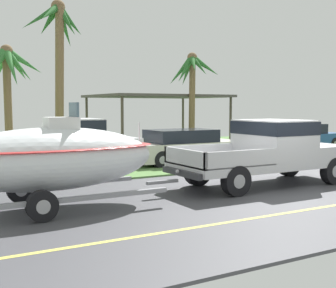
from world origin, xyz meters
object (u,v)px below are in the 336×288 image
(palm_tree_mid, at_px, (58,43))
(palm_tree_far_left, at_px, (192,75))
(boat_on_trailer, at_px, (50,158))
(parked_pickup_background, at_px, (75,141))
(pickup_truck_towing, at_px, (273,149))
(parked_sedan_near, at_px, (300,137))
(palm_tree_near_right, at_px, (5,72))
(carport_awning, at_px, (157,97))
(parked_sedan_far, at_px, (185,147))

(palm_tree_mid, distance_m, palm_tree_far_left, 7.20)
(boat_on_trailer, bearing_deg, parked_pickup_background, 67.03)
(pickup_truck_towing, bearing_deg, boat_on_trailer, -180.00)
(pickup_truck_towing, bearing_deg, parked_pickup_background, 124.26)
(parked_sedan_near, xyz_separation_m, palm_tree_mid, (-12.14, 2.27, 4.35))
(parked_sedan_near, bearing_deg, pickup_truck_towing, -140.13)
(pickup_truck_towing, distance_m, palm_tree_near_right, 11.04)
(carport_awning, bearing_deg, palm_tree_far_left, -80.46)
(pickup_truck_towing, xyz_separation_m, palm_tree_near_right, (-5.92, 8.94, 2.62))
(palm_tree_near_right, relative_size, palm_tree_far_left, 0.94)
(parked_pickup_background, bearing_deg, boat_on_trailer, -112.97)
(carport_awning, distance_m, palm_tree_near_right, 9.72)
(pickup_truck_towing, relative_size, parked_pickup_background, 1.04)
(parked_sedan_near, distance_m, palm_tree_mid, 13.10)
(pickup_truck_towing, xyz_separation_m, palm_tree_mid, (-3.62, 9.40, 3.97))
(pickup_truck_towing, height_order, palm_tree_mid, palm_tree_mid)
(pickup_truck_towing, relative_size, palm_tree_mid, 0.84)
(parked_sedan_near, bearing_deg, palm_tree_mid, 169.40)
(parked_sedan_near, bearing_deg, carport_awning, 134.60)
(parked_pickup_background, relative_size, carport_awning, 0.78)
(boat_on_trailer, xyz_separation_m, palm_tree_mid, (2.98, 9.40, 3.87))
(parked_sedan_far, bearing_deg, boat_on_trailer, -141.98)
(boat_on_trailer, xyz_separation_m, parked_sedan_near, (15.13, 7.12, -0.48))
(pickup_truck_towing, distance_m, palm_tree_mid, 10.82)
(parked_sedan_far, relative_size, palm_tree_far_left, 0.93)
(boat_on_trailer, distance_m, carport_awning, 16.03)
(pickup_truck_towing, xyz_separation_m, palm_tree_far_left, (3.48, 9.84, 2.86))
(parked_sedan_near, relative_size, palm_tree_mid, 0.66)
(parked_sedan_far, xyz_separation_m, palm_tree_far_left, (3.20, 4.46, 3.25))
(parked_sedan_near, relative_size, palm_tree_near_right, 0.95)
(boat_on_trailer, relative_size, parked_sedan_near, 1.33)
(pickup_truck_towing, xyz_separation_m, parked_sedan_far, (0.28, 5.38, -0.38))
(boat_on_trailer, height_order, palm_tree_mid, palm_tree_mid)
(boat_on_trailer, xyz_separation_m, palm_tree_far_left, (10.08, 9.84, 2.77))
(pickup_truck_towing, height_order, parked_sedan_near, pickup_truck_towing)
(parked_pickup_background, height_order, parked_sedan_near, parked_pickup_background)
(parked_pickup_background, bearing_deg, palm_tree_mid, 82.48)
(carport_awning, distance_m, palm_tree_mid, 7.73)
(palm_tree_mid, bearing_deg, boat_on_trailer, -107.62)
(boat_on_trailer, bearing_deg, palm_tree_far_left, 44.31)
(pickup_truck_towing, xyz_separation_m, parked_pickup_background, (-4.07, 5.97, -0.03))
(boat_on_trailer, relative_size, parked_pickup_background, 1.09)
(carport_awning, bearing_deg, parked_sedan_near, -45.40)
(carport_awning, bearing_deg, palm_tree_mid, -153.19)
(pickup_truck_towing, relative_size, parked_sedan_far, 1.22)
(palm_tree_mid, relative_size, palm_tree_far_left, 1.35)
(palm_tree_mid, bearing_deg, palm_tree_far_left, 3.59)
(boat_on_trailer, bearing_deg, pickup_truck_towing, 0.00)
(parked_pickup_background, distance_m, palm_tree_far_left, 8.96)
(parked_sedan_near, height_order, carport_awning, carport_awning)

